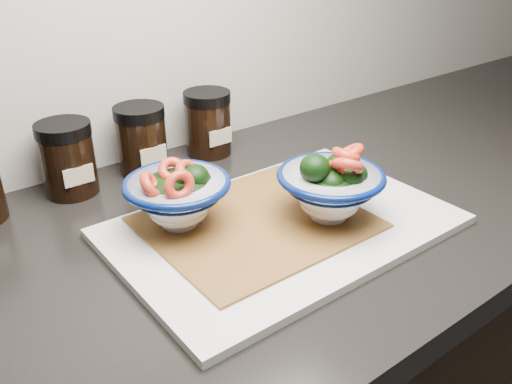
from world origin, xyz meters
TOP-DOWN VIEW (x-y plane):
  - countertop at (0.00, 1.45)m, footprint 3.50×0.60m
  - cutting_board at (0.13, 1.41)m, footprint 0.45×0.30m
  - bamboo_mat at (0.10, 1.43)m, footprint 0.28×0.24m
  - bowl_left at (0.01, 1.48)m, footprint 0.14×0.14m
  - bowl_right at (0.18, 1.37)m, footprint 0.15×0.15m
  - spice_jar_c at (-0.06, 1.69)m, footprint 0.08×0.08m
  - spice_jar_d at (0.06, 1.69)m, footprint 0.08×0.08m
  - spice_jar_e at (0.19, 1.69)m, footprint 0.08×0.08m

SIDE VIEW (x-z plane):
  - countertop at x=0.00m, z-range 0.86..0.90m
  - cutting_board at x=0.13m, z-range 0.90..0.91m
  - bamboo_mat at x=0.10m, z-range 0.91..0.92m
  - spice_jar_c at x=-0.06m, z-range 0.90..1.01m
  - spice_jar_d at x=0.06m, z-range 0.90..1.01m
  - spice_jar_e at x=0.19m, z-range 0.90..1.01m
  - bowl_left at x=0.01m, z-range 0.91..1.01m
  - bowl_right at x=0.18m, z-range 0.91..1.02m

